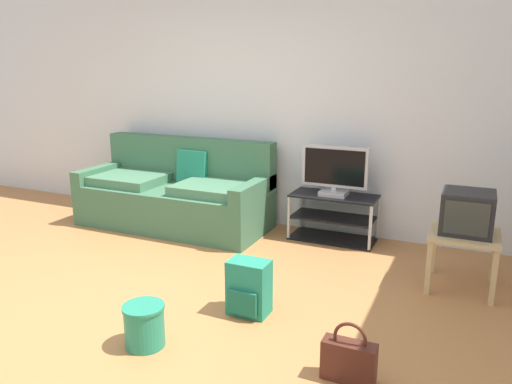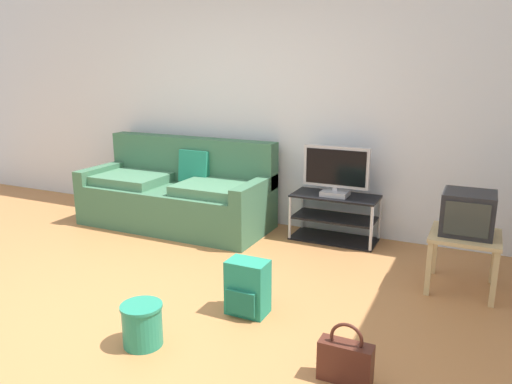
% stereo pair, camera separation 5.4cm
% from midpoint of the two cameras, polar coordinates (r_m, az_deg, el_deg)
% --- Properties ---
extents(ground_plane, '(9.00, 9.80, 0.02)m').
position_cam_midpoint_polar(ground_plane, '(3.84, -15.67, -13.38)').
color(ground_plane, '#B27542').
extents(wall_back, '(9.00, 0.10, 2.70)m').
position_cam_midpoint_polar(wall_back, '(5.51, 0.08, 10.28)').
color(wall_back, silver).
rests_on(wall_back, ground_plane).
extents(couch, '(2.11, 0.90, 0.96)m').
position_cam_midpoint_polar(couch, '(5.57, -9.52, -0.33)').
color(couch, '#3D6B4C').
rests_on(couch, ground_plane).
extents(tv_stand, '(0.87, 0.41, 0.48)m').
position_cam_midpoint_polar(tv_stand, '(5.11, 8.68, -2.93)').
color(tv_stand, black).
rests_on(tv_stand, ground_plane).
extents(flat_tv, '(0.67, 0.22, 0.50)m').
position_cam_midpoint_polar(flat_tv, '(4.97, 8.82, 2.37)').
color(flat_tv, '#B2B2B7').
rests_on(flat_tv, tv_stand).
extents(side_table, '(0.52, 0.52, 0.47)m').
position_cam_midpoint_polar(side_table, '(4.24, 22.71, -5.37)').
color(side_table, tan).
rests_on(side_table, ground_plane).
extents(crt_tv, '(0.39, 0.38, 0.33)m').
position_cam_midpoint_polar(crt_tv, '(4.18, 23.03, -2.18)').
color(crt_tv, '#232326').
rests_on(crt_tv, side_table).
extents(backpack, '(0.29, 0.27, 0.40)m').
position_cam_midpoint_polar(backpack, '(3.59, -1.27, -11.09)').
color(backpack, '#238466').
rests_on(backpack, ground_plane).
extents(handbag, '(0.31, 0.11, 0.36)m').
position_cam_midpoint_polar(handbag, '(2.98, 10.21, -18.64)').
color(handbag, '#4C2319').
rests_on(handbag, ground_plane).
extents(cleaning_bucket, '(0.27, 0.27, 0.28)m').
position_cam_midpoint_polar(cleaning_bucket, '(3.32, -13.34, -14.74)').
color(cleaning_bucket, '#238466').
rests_on(cleaning_bucket, ground_plane).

